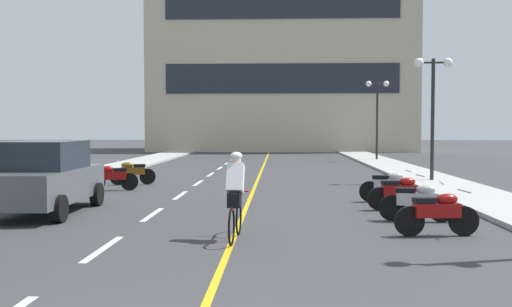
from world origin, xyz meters
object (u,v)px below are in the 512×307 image
street_lamp_mid (433,90)px  street_lamp_far (377,102)px  parked_car_near (46,177)px  motorcycle_4 (400,192)px  motorcycle_5 (389,186)px  motorcycle_3 (417,201)px  motorcycle_6 (113,177)px  motorcycle_7 (132,172)px  cyclist_rider (235,194)px  motorcycle_2 (437,213)px

street_lamp_mid → street_lamp_far: 14.14m
parked_car_near → motorcycle_4: 9.07m
street_lamp_mid → motorcycle_5: size_ratio=2.77×
motorcycle_3 → motorcycle_6: same height
motorcycle_3 → motorcycle_5: (0.02, 3.46, 0.00)m
street_lamp_far → motorcycle_6: 21.26m
street_lamp_mid → motorcycle_7: bearing=-174.1°
motorcycle_3 → motorcycle_6: bearing=145.8°
motorcycle_7 → street_lamp_mid: bearing=5.9°
cyclist_rider → motorcycle_5: bearing=54.9°
motorcycle_2 → motorcycle_5: same height
parked_car_near → motorcycle_3: (9.02, -0.88, -0.44)m
motorcycle_5 → motorcycle_7: bearing=152.2°
street_lamp_far → cyclist_rider: street_lamp_far is taller
street_lamp_far → motorcycle_6: (-11.85, -17.35, -3.29)m
parked_car_near → motorcycle_7: (0.33, 7.17, -0.44)m
motorcycle_2 → parked_car_near: bearing=163.6°
motorcycle_5 → motorcycle_6: size_ratio=1.01×
street_lamp_far → motorcycle_5: bearing=-98.5°
motorcycle_6 → motorcycle_4: bearing=-25.4°
motorcycle_4 → motorcycle_7: same height
parked_car_near → motorcycle_3: 9.07m
motorcycle_5 → parked_car_near: bearing=-164.1°
motorcycle_2 → motorcycle_7: (-8.67, 9.82, 0.00)m
street_lamp_mid → street_lamp_far: size_ratio=0.95×
parked_car_near → motorcycle_2: (9.00, -2.65, -0.44)m
motorcycle_5 → motorcycle_2: bearing=-90.4°
motorcycle_2 → street_lamp_mid: bearing=75.8°
motorcycle_2 → cyclist_rider: 4.04m
street_lamp_mid → motorcycle_2: street_lamp_mid is taller
street_lamp_mid → motorcycle_7: size_ratio=2.79×
parked_car_near → motorcycle_5: bearing=15.9°
street_lamp_far → motorcycle_3: street_lamp_far is taller
parked_car_near → cyclist_rider: parked_car_near is taller
street_lamp_far → motorcycle_4: street_lamp_far is taller
motorcycle_3 → motorcycle_6: 10.70m
street_lamp_mid → motorcycle_4: 8.50m
parked_car_near → motorcycle_7: size_ratio=2.50×
motorcycle_3 → motorcycle_4: bearing=90.3°
motorcycle_7 → parked_car_near: bearing=-92.6°
street_lamp_far → parked_car_near: street_lamp_far is taller
motorcycle_3 → motorcycle_6: size_ratio=1.00×
motorcycle_4 → street_lamp_mid: bearing=69.5°
motorcycle_7 → motorcycle_5: bearing=-27.8°
motorcycle_7 → cyclist_rider: size_ratio=0.95×
street_lamp_far → motorcycle_2: bearing=-96.9°
cyclist_rider → parked_car_near: bearing=147.8°
street_lamp_mid → motorcycle_2: 11.76m
parked_car_near → cyclist_rider: size_ratio=2.39×
motorcycle_6 → motorcycle_7: (0.16, 2.03, 0.00)m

